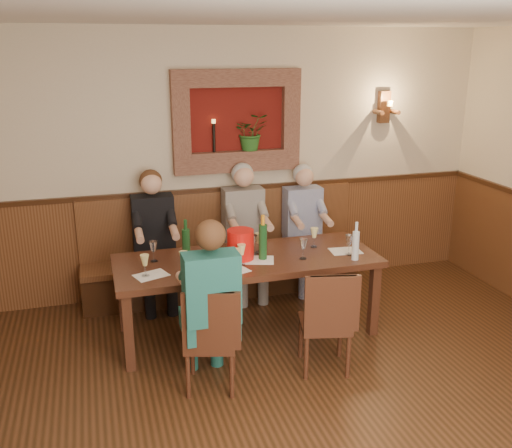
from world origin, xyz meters
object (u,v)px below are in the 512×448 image
Objects in this scene: dining_table at (247,265)px; chair_near_right at (324,340)px; wine_bottle_green_a at (263,241)px; water_bottle at (356,245)px; wine_bottle_green_b at (186,244)px; person_bench_left at (156,252)px; bench at (224,265)px; person_bench_right at (305,239)px; person_bench_mid at (245,243)px; person_chair_front at (210,319)px; spittoon_bucket at (241,245)px; chair_near_left at (211,358)px.

dining_table is 2.65× the size of chair_near_right.
chair_near_right is 1.04m from wine_bottle_green_a.
water_bottle reaches higher than dining_table.
chair_near_right is at bearing -134.77° from water_bottle.
wine_bottle_green_a reaches higher than wine_bottle_green_b.
chair_near_right is 2.05m from person_bench_left.
wine_bottle_green_a is at bearing 162.88° from water_bottle.
person_bench_right reaches higher than bench.
wine_bottle_green_b is at bearing -134.85° from person_bench_mid.
person_bench_mid is 1.77m from person_chair_front.
person_chair_front is at bearing -131.00° from person_bench_right.
wine_bottle_green_a is 0.69m from wine_bottle_green_b.
water_bottle is (0.93, -0.32, 0.22)m from dining_table.
chair_near_right is 0.64× the size of person_bench_left.
spittoon_bucket is at bearing -93.78° from bench.
water_bottle reaches higher than chair_near_left.
water_bottle is at bearing -88.07° from person_bench_right.
person_bench_right is (0.45, 1.64, 0.31)m from chair_near_right.
wine_bottle_green_b is at bearing -122.09° from bench.
chair_near_left is 0.63× the size of person_chair_front.
wine_bottle_green_a reaches higher than spittoon_bucket.
water_bottle is (1.67, -1.15, 0.30)m from person_bench_left.
dining_table is 1.67× the size of person_bench_mid.
dining_table is at bearing 151.47° from wine_bottle_green_a.
spittoon_bucket is (0.68, -0.85, 0.30)m from person_bench_left.
dining_table is at bearing 73.08° from chair_near_left.
person_bench_left is at bearing 128.69° from spittoon_bucket.
person_chair_front reaches higher than water_bottle.
water_bottle is at bearing 58.41° from chair_near_right.
person_bench_mid is at bearing 45.15° from wine_bottle_green_b.
wine_bottle_green_b is at bearing 171.87° from dining_table.
wine_bottle_green_b is at bearing 151.28° from chair_near_right.
water_bottle is (0.04, -1.15, 0.32)m from person_bench_right.
chair_near_left is 0.61× the size of person_bench_mid.
chair_near_left is 1.10m from wine_bottle_green_b.
person_chair_front is 1.55m from water_bottle.
person_bench_mid is at bearing 65.71° from person_chair_front.
chair_near_left is 2.12× the size of wine_bottle_green_a.
wine_bottle_green_b is (-0.67, 0.15, -0.01)m from wine_bottle_green_a.
person_chair_front reaches higher than dining_table.
person_bench_left is 4.02× the size of water_bottle.
dining_table is 1.70× the size of person_chair_front.
bench is 3.39× the size of chair_near_left.
spittoon_bucket is (0.45, 0.77, 0.30)m from person_chair_front.
bench is 2.16× the size of person_bench_right.
person_bench_left reaches higher than dining_table.
person_bench_right is 0.98× the size of person_chair_front.
person_bench_mid is (0.73, 1.64, 0.34)m from chair_near_left.
person_bench_right reaches higher than wine_bottle_green_b.
bench is 0.79m from person_bench_left.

